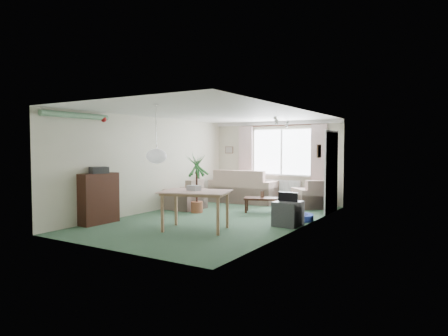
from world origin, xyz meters
The scene contains 25 objects.
ground centered at (0.00, 0.00, 0.00)m, with size 6.50×6.50×0.00m, color #32543D.
window centered at (0.20, 3.23, 1.50)m, with size 1.80×0.03×1.30m, color white.
curtain_rod centered at (0.20, 3.15, 2.27)m, with size 2.60×0.03×0.03m, color black.
curtain_left centered at (-0.95, 3.13, 1.27)m, with size 0.45×0.08×2.00m, color beige.
curtain_right centered at (1.35, 3.13, 1.27)m, with size 0.45×0.08×2.00m, color beige.
radiator centered at (0.20, 3.19, 0.40)m, with size 1.20×0.10×0.55m, color white.
doorway centered at (1.99, 2.20, 1.00)m, with size 0.03×0.95×2.00m, color black.
pendant_lamp centered at (0.20, -2.30, 1.48)m, with size 0.36×0.36×0.36m, color white.
tinsel_garland centered at (-1.92, -2.30, 2.28)m, with size 1.60×1.60×0.12m, color #196626.
bauble_cluster_a centered at (1.30, 0.90, 2.22)m, with size 0.20×0.20×0.20m, color silver.
bauble_cluster_b centered at (1.60, -0.30, 2.22)m, with size 0.20×0.20×0.20m, color silver.
wall_picture_back centered at (-1.60, 3.23, 1.55)m, with size 0.28×0.03×0.22m, color brown.
wall_picture_right centered at (1.98, 1.20, 1.55)m, with size 0.03×0.24×0.30m, color brown.
sofa centered at (-0.78, 2.75, 0.48)m, with size 1.93×1.02×0.97m, color #BDB08F.
armchair_corner centered at (1.28, 2.73, 0.38)m, with size 0.85×0.81×0.76m, color tan.
armchair_left centered at (-1.50, 0.79, 0.39)m, with size 0.88×0.83×0.79m, color #C2A992.
coffee_table centered at (0.46, 1.33, 0.19)m, with size 0.83×0.46×0.37m, color black.
photo_frame centered at (0.47, 1.38, 0.45)m, with size 0.12×0.02×0.16m, color brown.
bookshelf centered at (-1.84, -1.82, 0.54)m, with size 0.30×0.89×1.08m, color black.
hifi_box centered at (-1.81, -1.83, 1.15)m, with size 0.28×0.35×0.14m, color #313035.
houseplant centered at (-0.89, 0.45, 0.74)m, with size 0.64×0.64×1.48m, color #23662E.
dining_table centered at (0.31, -1.28, 0.38)m, with size 1.21×0.81×0.76m, color tan.
gift_box centered at (0.22, -1.21, 0.82)m, with size 0.25×0.18×0.12m, color silver.
tv_cube centered at (1.70, 0.08, 0.25)m, with size 0.51×0.56×0.51m, color #3D3D43.
pet_bed centered at (1.65, 0.79, 0.07)m, with size 0.68×0.68×0.14m, color navy.
Camera 1 is at (4.87, -7.65, 1.64)m, focal length 32.00 mm.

